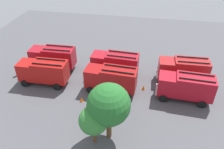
# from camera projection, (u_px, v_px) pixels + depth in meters

# --- Properties ---
(ground_plane) EXTENTS (56.75, 56.75, 0.00)m
(ground_plane) POSITION_uv_depth(u_px,v_px,m) (112.00, 82.00, 33.20)
(ground_plane) COLOR #4C4C51
(fire_truck_0) EXTENTS (7.26, 2.91, 3.88)m
(fire_truck_0) POSITION_uv_depth(u_px,v_px,m) (183.00, 69.00, 32.22)
(fire_truck_0) COLOR maroon
(fire_truck_0) RESTS_ON ground
(fire_truck_1) EXTENTS (7.31, 3.05, 3.88)m
(fire_truck_1) POSITION_uv_depth(u_px,v_px,m) (115.00, 63.00, 33.58)
(fire_truck_1) COLOR #A41420
(fire_truck_1) RESTS_ON ground
(fire_truck_2) EXTENTS (7.25, 2.87, 3.88)m
(fire_truck_2) POSITION_uv_depth(u_px,v_px,m) (53.00, 57.00, 35.19)
(fire_truck_2) COLOR maroon
(fire_truck_2) RESTS_ON ground
(fire_truck_3) EXTENTS (7.33, 3.09, 3.88)m
(fire_truck_3) POSITION_uv_depth(u_px,v_px,m) (186.00, 86.00, 28.86)
(fire_truck_3) COLOR #A40F1D
(fire_truck_3) RESTS_ON ground
(fire_truck_4) EXTENTS (7.33, 3.09, 3.88)m
(fire_truck_4) POSITION_uv_depth(u_px,v_px,m) (111.00, 78.00, 30.35)
(fire_truck_4) COLOR maroon
(fire_truck_4) RESTS_ON ground
(fire_truck_5) EXTENTS (7.24, 2.85, 3.88)m
(fire_truck_5) POSITION_uv_depth(u_px,v_px,m) (44.00, 71.00, 31.79)
(fire_truck_5) COLOR #AA1310
(fire_truck_5) RESTS_ON ground
(firefighter_0) EXTENTS (0.38, 0.48, 1.78)m
(firefighter_0) POSITION_uv_depth(u_px,v_px,m) (160.00, 62.00, 36.17)
(firefighter_0) COLOR black
(firefighter_0) RESTS_ON ground
(firefighter_1) EXTENTS (0.47, 0.36, 1.72)m
(firefighter_1) POSITION_uv_depth(u_px,v_px,m) (126.00, 58.00, 37.28)
(firefighter_1) COLOR black
(firefighter_1) RESTS_ON ground
(firefighter_2) EXTENTS (0.48, 0.42, 1.71)m
(firefighter_2) POSITION_uv_depth(u_px,v_px,m) (17.00, 70.00, 34.30)
(firefighter_2) COLOR black
(firefighter_2) RESTS_ON ground
(firefighter_3) EXTENTS (0.48, 0.42, 1.80)m
(firefighter_3) POSITION_uv_depth(u_px,v_px,m) (127.00, 106.00, 27.43)
(firefighter_3) COLOR black
(firefighter_3) RESTS_ON ground
(firefighter_4) EXTENTS (0.40, 0.48, 1.68)m
(firefighter_4) POSITION_uv_depth(u_px,v_px,m) (199.00, 68.00, 34.75)
(firefighter_4) COLOR black
(firefighter_4) RESTS_ON ground
(tree_0) EXTENTS (4.48, 4.48, 6.94)m
(tree_0) POSITION_uv_depth(u_px,v_px,m) (109.00, 105.00, 22.22)
(tree_0) COLOR brown
(tree_0) RESTS_ON ground
(tree_1) EXTENTS (3.07, 3.07, 4.76)m
(tree_1) POSITION_uv_depth(u_px,v_px,m) (94.00, 120.00, 22.45)
(tree_1) COLOR brown
(tree_1) RESTS_ON ground
(traffic_cone_0) EXTENTS (0.46, 0.46, 0.66)m
(traffic_cone_0) POSITION_uv_depth(u_px,v_px,m) (82.00, 99.00, 29.49)
(traffic_cone_0) COLOR #F2600C
(traffic_cone_0) RESTS_ON ground
(traffic_cone_1) EXTENTS (0.46, 0.46, 0.66)m
(traffic_cone_1) POSITION_uv_depth(u_px,v_px,m) (67.00, 58.00, 38.49)
(traffic_cone_1) COLOR #F2600C
(traffic_cone_1) RESTS_ON ground
(traffic_cone_2) EXTENTS (0.46, 0.46, 0.66)m
(traffic_cone_2) POSITION_uv_depth(u_px,v_px,m) (144.00, 88.00, 31.60)
(traffic_cone_2) COLOR #F2600C
(traffic_cone_2) RESTS_ON ground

